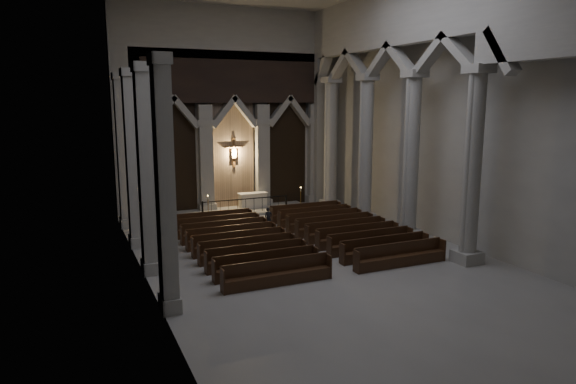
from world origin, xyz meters
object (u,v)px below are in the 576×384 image
object	(u,v)px
altar	(253,200)
worshipper	(268,218)
altar_rail	(246,204)
pews	(295,239)
candle_stand_right	(301,205)
candle_stand_left	(208,214)

from	to	relation	value
altar	worshipper	xyz separation A→B (m)	(-0.87, -4.81, -0.04)
altar	altar_rail	distance (m)	1.63
pews	altar_rail	bearing A→B (deg)	90.00
altar	pews	bearing A→B (deg)	-96.36
altar	candle_stand_right	size ratio (longest dim) A/B	1.19
worshipper	candle_stand_left	bearing A→B (deg)	147.95
altar	worshipper	size ratio (longest dim) A/B	1.57
candle_stand_left	worshipper	xyz separation A→B (m)	(2.44, -2.91, 0.16)
altar	altar_rail	bearing A→B (deg)	-124.43
worshipper	altar_rail	bearing A→B (deg)	108.76
pews	worshipper	size ratio (longest dim) A/B	8.55
altar_rail	candle_stand_right	xyz separation A→B (m)	(3.41, -0.29, -0.28)
altar_rail	pews	size ratio (longest dim) A/B	0.54
altar_rail	candle_stand_right	distance (m)	3.43
worshipper	pews	bearing A→B (deg)	-72.87
pews	altar	bearing A→B (deg)	83.64
altar	candle_stand_right	world-z (taller)	candle_stand_right
candle_stand_left	pews	distance (m)	6.79
altar_rail	pews	distance (m)	6.93
candle_stand_left	candle_stand_right	size ratio (longest dim) A/B	0.99
candle_stand_right	altar_rail	bearing A→B (deg)	175.22
altar_rail	candle_stand_right	bearing A→B (deg)	-4.78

